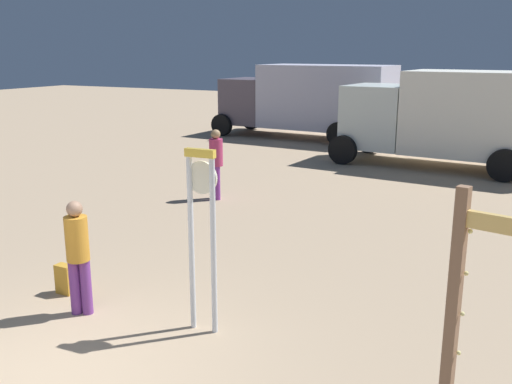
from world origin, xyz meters
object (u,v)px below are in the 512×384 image
person_near_clock (78,252)px  arrow_sign (495,287)px  box_truck_far (310,98)px  standing_clock (202,223)px  person_distant (216,161)px  box_truck_near (459,116)px  backpack (65,279)px

person_near_clock → arrow_sign: bearing=-6.9°
arrow_sign → box_truck_far: size_ratio=0.33×
arrow_sign → box_truck_far: box_truck_far is taller
arrow_sign → standing_clock: bearing=163.8°
person_distant → box_truck_far: size_ratio=0.23×
person_near_clock → box_truck_near: box_truck_near is taller
person_distant → backpack: bearing=-81.5°
standing_clock → box_truck_far: 16.57m
person_near_clock → backpack: (-0.69, 0.39, -0.67)m
backpack → box_truck_near: (3.66, 12.15, 1.37)m
backpack → box_truck_near: 12.77m
standing_clock → person_distant: bearing=119.7°
person_near_clock → backpack: 1.04m
arrow_sign → backpack: (-5.82, 1.01, -1.42)m
arrow_sign → person_near_clock: arrow_sign is taller
arrow_sign → box_truck_far: 18.77m
person_near_clock → box_truck_far: 16.52m
person_distant → box_truck_far: 10.22m
standing_clock → box_truck_near: bearing=84.1°
backpack → person_distant: (-0.86, 5.72, 0.72)m
person_distant → box_truck_far: (-1.70, 10.06, 0.66)m
arrow_sign → person_distant: bearing=134.8°
standing_clock → box_truck_far: (-4.97, 15.80, 0.18)m
backpack → person_distant: bearing=98.5°
backpack → standing_clock: bearing=-0.5°
person_near_clock → box_truck_far: box_truck_far is taller
box_truck_near → person_near_clock: bearing=-103.3°
person_near_clock → box_truck_far: size_ratio=0.22×
standing_clock → person_near_clock: bearing=-167.8°
standing_clock → person_distant: size_ratio=1.40×
person_near_clock → person_distant: size_ratio=0.94×
standing_clock → person_distant: standing_clock is taller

